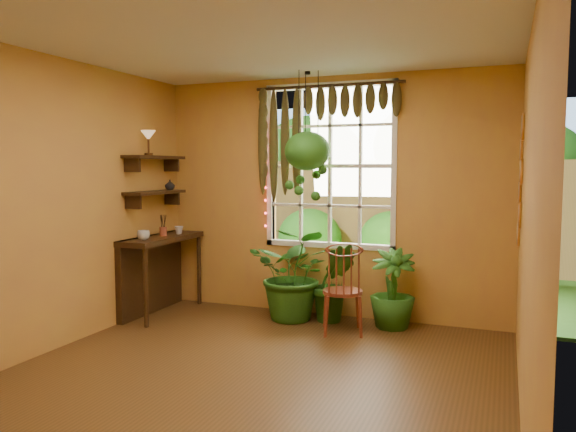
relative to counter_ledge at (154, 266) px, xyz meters
name	(u,v)px	position (x,y,z in m)	size (l,w,h in m)	color
floor	(243,384)	(1.91, -1.60, -0.55)	(4.50, 4.50, 0.00)	brown
ceiling	(240,29)	(1.91, -1.60, 2.15)	(4.50, 4.50, 0.00)	silver
wall_back	(329,197)	(1.91, 0.65, 0.80)	(4.00, 4.00, 0.00)	#B97C3F
wall_left	(38,205)	(-0.09, -1.60, 0.80)	(4.50, 4.50, 0.00)	#B97C3F
wall_right	(528,221)	(3.91, -1.60, 0.80)	(4.50, 4.50, 0.00)	#B97C3F
window	(330,166)	(1.91, 0.68, 1.15)	(1.52, 0.10, 1.86)	white
valance_vine	(320,114)	(1.82, 0.56, 1.73)	(1.70, 0.12, 1.10)	#331F0E
string_lights	(265,162)	(1.15, 0.59, 1.20)	(0.03, 0.03, 1.54)	#FF2633
wall_plates	(520,182)	(3.89, 0.19, 1.00)	(0.04, 0.32, 1.10)	#EDE4C2
counter_ledge	(154,266)	(0.00, 0.00, 0.00)	(0.40, 1.20, 0.90)	#331F0E
shelf_lower	(155,192)	(0.03, 0.00, 0.85)	(0.25, 0.90, 0.04)	#331F0E
shelf_upper	(155,157)	(0.03, 0.00, 1.25)	(0.25, 0.90, 0.04)	#331F0E
backyard	(414,189)	(2.15, 5.27, 0.73)	(14.00, 10.00, 12.00)	#295418
windsor_chair	(343,303)	(2.26, -0.01, -0.24)	(0.51, 0.53, 1.08)	brown
potted_plant_left	(295,273)	(1.63, 0.29, -0.03)	(0.94, 0.81, 1.04)	#204A13
potted_plant_mid	(334,282)	(2.05, 0.38, -0.12)	(0.48, 0.39, 0.87)	#204A13
potted_plant_right	(392,289)	(2.69, 0.37, -0.14)	(0.47, 0.47, 0.83)	#204A13
hanging_basket	(307,153)	(1.78, 0.28, 1.29)	(0.49, 0.49, 1.39)	black
cup_a	(143,235)	(0.13, -0.37, 0.40)	(0.13, 0.13, 0.11)	silver
cup_b	(179,230)	(0.19, 0.24, 0.40)	(0.10, 0.10, 0.09)	beige
brush_jar	(163,225)	(0.11, 0.03, 0.47)	(0.08, 0.08, 0.31)	brown
shelf_vase	(170,185)	(0.04, 0.29, 0.93)	(0.12, 0.12, 0.12)	#B2AD99
tiffany_lamp	(148,137)	(0.05, -0.13, 1.47)	(0.17, 0.17, 0.28)	#522F17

